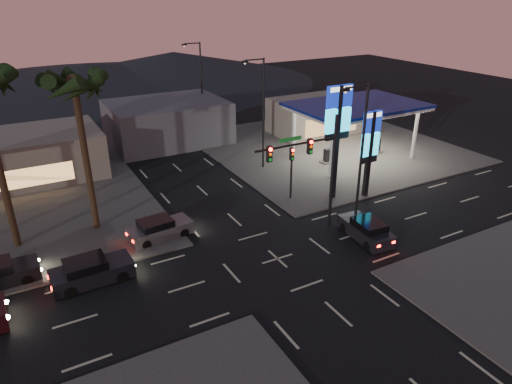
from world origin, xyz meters
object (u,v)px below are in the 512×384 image
traffic_signal_mast (312,160)px  car_lane_a_front (91,271)px  car_lane_b_front (159,229)px  pylon_sign_tall (338,120)px  suv_station (366,230)px  pylon_sign_short (370,141)px  gas_station (357,108)px

traffic_signal_mast → car_lane_a_front: size_ratio=1.71×
car_lane_b_front → traffic_signal_mast: bearing=-23.7°
pylon_sign_tall → car_lane_a_front: 20.03m
traffic_signal_mast → suv_station: bearing=-44.9°
pylon_sign_short → car_lane_b_front: (-16.57, 1.58, -4.00)m
gas_station → pylon_sign_tall: pylon_sign_tall is taller
gas_station → pylon_sign_short: 9.02m
pylon_sign_short → traffic_signal_mast: traffic_signal_mast is taller
car_lane_a_front → suv_station: bearing=-12.7°
pylon_sign_tall → car_lane_b_front: pylon_sign_tall is taller
traffic_signal_mast → suv_station: traffic_signal_mast is taller
gas_station → suv_station: size_ratio=2.77×
gas_station → pylon_sign_tall: (-7.50, -6.50, 1.31)m
suv_station → traffic_signal_mast: bearing=135.1°
traffic_signal_mast → pylon_sign_tall: bearing=36.5°
pylon_sign_short → traffic_signal_mast: size_ratio=0.88×
car_lane_a_front → gas_station: bearing=18.5°
car_lane_a_front → car_lane_b_front: car_lane_a_front is taller
traffic_signal_mast → suv_station: 5.98m
pylon_sign_short → car_lane_a_front: 21.96m
suv_station → pylon_sign_tall: bearing=72.2°
car_lane_b_front → suv_station: (12.06, -6.82, 0.00)m
car_lane_b_front → gas_station: bearing=15.3°
pylon_sign_short → gas_station: bearing=56.3°
traffic_signal_mast → car_lane_b_front: bearing=156.3°
pylon_sign_short → car_lane_b_front: pylon_sign_short is taller
gas_station → car_lane_a_front: size_ratio=2.61×
gas_station → pylon_sign_short: (-5.00, -7.50, -0.42)m
gas_station → car_lane_b_front: size_ratio=2.73×
car_lane_b_front → suv_station: bearing=-29.5°
pylon_sign_short → pylon_sign_tall: bearing=158.2°
pylon_sign_tall → car_lane_b_front: (-14.07, 0.58, -5.74)m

